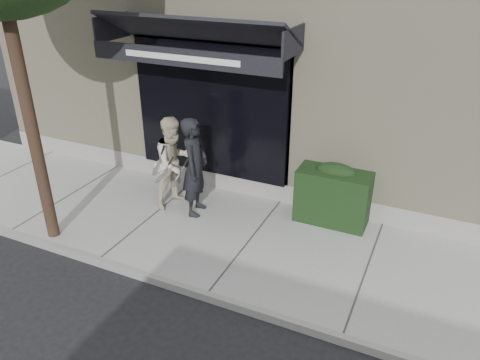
% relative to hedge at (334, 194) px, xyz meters
% --- Properties ---
extents(ground, '(80.00, 80.00, 0.00)m').
position_rel_hedge_xyz_m(ground, '(-1.10, -1.25, -0.66)').
color(ground, black).
rests_on(ground, ground).
extents(sidewalk, '(20.00, 3.00, 0.12)m').
position_rel_hedge_xyz_m(sidewalk, '(-1.10, -1.25, -0.60)').
color(sidewalk, gray).
rests_on(sidewalk, ground).
extents(curb, '(20.00, 0.10, 0.14)m').
position_rel_hedge_xyz_m(curb, '(-1.10, -2.80, -0.59)').
color(curb, gray).
rests_on(curb, ground).
extents(building_facade, '(14.30, 8.04, 5.64)m').
position_rel_hedge_xyz_m(building_facade, '(-1.11, 3.71, 2.08)').
color(building_facade, '#BEB691').
rests_on(building_facade, ground).
extents(hedge, '(1.30, 0.70, 1.14)m').
position_rel_hedge_xyz_m(hedge, '(0.00, 0.00, 0.00)').
color(hedge, black).
rests_on(hedge, sidewalk).
extents(pedestrian_front, '(0.86, 0.94, 1.88)m').
position_rel_hedge_xyz_m(pedestrian_front, '(-2.41, -0.80, 0.40)').
color(pedestrian_front, black).
rests_on(pedestrian_front, sidewalk).
extents(pedestrian_back, '(0.94, 1.05, 1.78)m').
position_rel_hedge_xyz_m(pedestrian_back, '(-2.92, -0.67, 0.35)').
color(pedestrian_back, beige).
rests_on(pedestrian_back, sidewalk).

